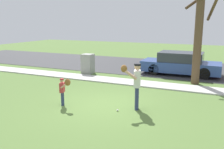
% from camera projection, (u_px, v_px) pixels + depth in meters
% --- Properties ---
extents(ground_plane, '(48.00, 48.00, 0.00)m').
position_uv_depth(ground_plane, '(135.00, 84.00, 12.49)').
color(ground_plane, '#567538').
extents(sidewalk_strip, '(36.00, 1.20, 0.06)m').
position_uv_depth(sidewalk_strip, '(135.00, 83.00, 12.58)').
color(sidewalk_strip, beige).
rests_on(sidewalk_strip, ground).
extents(road_surface, '(36.00, 6.80, 0.02)m').
position_uv_depth(road_surface, '(158.00, 67.00, 17.05)').
color(road_surface, '#38383A').
rests_on(road_surface, ground).
extents(person_adult, '(0.65, 0.74, 1.67)m').
position_uv_depth(person_adult, '(136.00, 81.00, 8.63)').
color(person_adult, navy).
rests_on(person_adult, ground).
extents(person_child, '(0.53, 0.36, 1.07)m').
position_uv_depth(person_child, '(64.00, 88.00, 9.08)').
color(person_child, navy).
rests_on(person_child, ground).
extents(baseball, '(0.07, 0.07, 0.07)m').
position_uv_depth(baseball, '(118.00, 110.00, 8.65)').
color(baseball, white).
rests_on(baseball, ground).
extents(utility_cabinet, '(0.64, 0.63, 1.19)m').
position_uv_depth(utility_cabinet, '(88.00, 64.00, 14.87)').
color(utility_cabinet, gray).
rests_on(utility_cabinet, ground).
extents(street_tree_near, '(1.85, 1.89, 5.63)m').
position_uv_depth(street_tree_near, '(199.00, 24.00, 11.87)').
color(street_tree_near, brown).
rests_on(street_tree_near, ground).
extents(parked_wagon_blue, '(4.50, 1.80, 1.33)m').
position_uv_depth(parked_wagon_blue, '(181.00, 64.00, 14.51)').
color(parked_wagon_blue, '#2D478C').
rests_on(parked_wagon_blue, road_surface).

